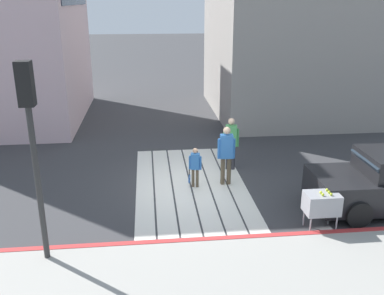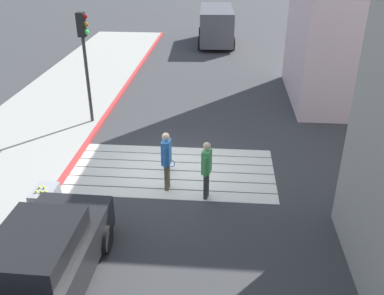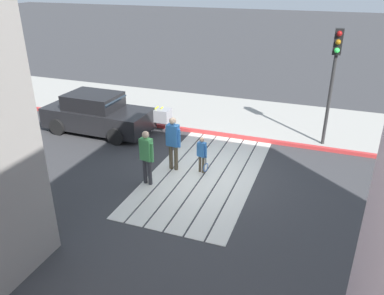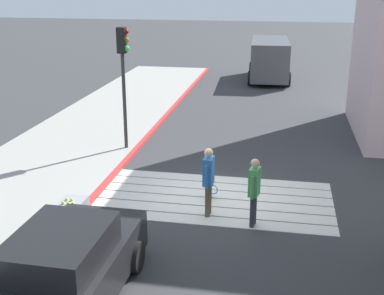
# 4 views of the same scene
# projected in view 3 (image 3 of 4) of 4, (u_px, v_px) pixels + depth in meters

# --- Properties ---
(ground_plane) EXTENTS (120.00, 120.00, 0.00)m
(ground_plane) POSITION_uv_depth(u_px,v_px,m) (204.00, 175.00, 12.30)
(ground_plane) COLOR #38383A
(crosswalk_stripes) EXTENTS (6.40, 3.25, 0.01)m
(crosswalk_stripes) POSITION_uv_depth(u_px,v_px,m) (204.00, 174.00, 12.30)
(crosswalk_stripes) COLOR silver
(crosswalk_stripes) RESTS_ON ground
(sidewalk_west) EXTENTS (4.80, 40.00, 0.12)m
(sidewalk_west) POSITION_uv_depth(u_px,v_px,m) (244.00, 117.00, 17.05)
(sidewalk_west) COLOR #9E9B93
(sidewalk_west) RESTS_ON ground
(curb_painted) EXTENTS (0.16, 40.00, 0.13)m
(curb_painted) POSITION_uv_depth(u_px,v_px,m) (230.00, 136.00, 15.05)
(curb_painted) COLOR #BC3333
(curb_painted) RESTS_ON ground
(car_parked_near_curb) EXTENTS (2.04, 4.33, 1.57)m
(car_parked_near_curb) POSITION_uv_depth(u_px,v_px,m) (97.00, 114.00, 15.35)
(car_parked_near_curb) COLOR black
(car_parked_near_curb) RESTS_ON ground
(traffic_light_corner) EXTENTS (0.39, 0.28, 4.24)m
(traffic_light_corner) POSITION_uv_depth(u_px,v_px,m) (334.00, 65.00, 13.00)
(traffic_light_corner) COLOR #2D2D2D
(traffic_light_corner) RESTS_ON ground
(tennis_ball_cart) EXTENTS (0.56, 0.80, 1.02)m
(tennis_ball_cart) POSITION_uv_depth(u_px,v_px,m) (160.00, 115.00, 15.38)
(tennis_ball_cart) COLOR #99999E
(tennis_ball_cart) RESTS_ON ground
(pedestrian_adult_lead) EXTENTS (0.28, 0.50, 1.74)m
(pedestrian_adult_lead) POSITION_uv_depth(u_px,v_px,m) (146.00, 154.00, 11.36)
(pedestrian_adult_lead) COLOR #333338
(pedestrian_adult_lead) RESTS_ON ground
(pedestrian_adult_trailing) EXTENTS (0.25, 0.53, 1.81)m
(pedestrian_adult_trailing) POSITION_uv_depth(u_px,v_px,m) (173.00, 140.00, 12.21)
(pedestrian_adult_trailing) COLOR brown
(pedestrian_adult_trailing) RESTS_ON ground
(pedestrian_child_with_racket) EXTENTS (0.32, 0.39, 1.23)m
(pedestrian_child_with_racket) POSITION_uv_depth(u_px,v_px,m) (202.00, 153.00, 12.16)
(pedestrian_child_with_racket) COLOR brown
(pedestrian_child_with_racket) RESTS_ON ground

